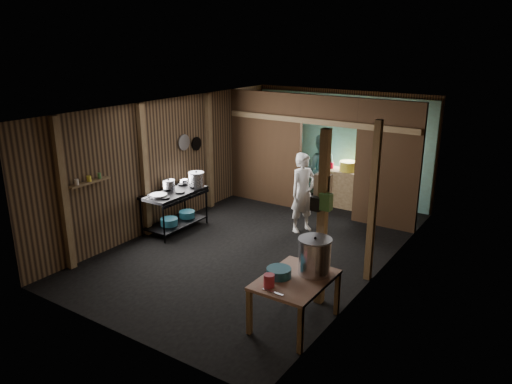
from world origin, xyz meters
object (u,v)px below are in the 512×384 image
Objects in this scene: gas_range at (175,211)px; yellow_tub at (348,166)px; pink_bucket at (269,281)px; stove_pot_large at (196,180)px; stock_pot at (315,257)px; cook at (303,193)px; prep_table at (295,301)px.

yellow_tub is (2.31, 3.28, 0.55)m from gas_range.
stove_pot_large is at bearing 142.61° from pink_bucket.
stock_pot is 3.26m from cook.
gas_range is at bearing 159.81° from stock_pot.
yellow_tub reaches higher than pink_bucket.
pink_bucket is 5.49m from yellow_tub.
stove_pot_large reaches higher than gas_range.
prep_table is 0.60m from pink_bucket.
stove_pot_large is at bearing 152.47° from stock_pot.
cook is (-1.53, 3.07, 0.46)m from prep_table.
gas_range is 4.08m from prep_table.
gas_range is 8.12× the size of pink_bucket.
stove_pot_large is 0.83× the size of yellow_tub.
stock_pot is 3.11× the size of pink_bucket.
stock_pot reaches higher than gas_range.
stove_pot_large is 0.20× the size of cook.
yellow_tub is 0.25× the size of cook.
pink_bucket is at bearing -134.79° from cook.
stock_pot is 1.34× the size of yellow_tub.
gas_range is 0.77m from stove_pot_large.
prep_table is 4.21m from stove_pot_large.
prep_table is at bearing -74.28° from yellow_tub.
gas_range is 3.52× the size of yellow_tub.
cook is (2.18, 1.38, 0.40)m from gas_range.
gas_range is at bearing -108.72° from stove_pot_large.
pink_bucket reaches higher than gas_range.
cook is at bearing 23.75° from stove_pot_large.
cook reaches higher than gas_range.
stock_pot is at bearing -125.43° from cook.
gas_range is 4.13m from stock_pot.
yellow_tub is (-1.53, 4.69, 0.03)m from stock_pot.
gas_range reaches higher than prep_table.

